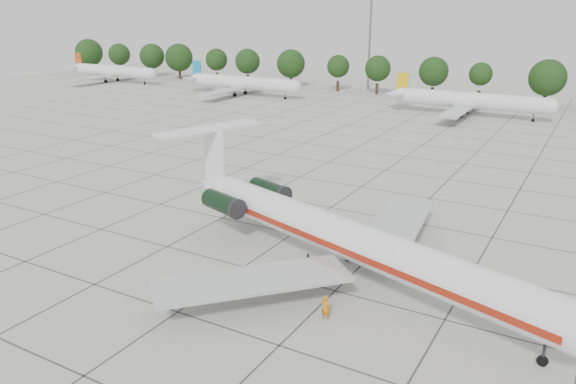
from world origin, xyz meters
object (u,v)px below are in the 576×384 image
floodlight_mast (370,30)px  bg_airliner_c (470,101)px  bg_airliner_a (113,71)px  ground_crew (326,308)px  main_airliner (335,234)px  bg_airliner_b (243,83)px

floodlight_mast → bg_airliner_c: bearing=-39.3°
bg_airliner_a → bg_airliner_c: (96.62, -3.39, 0.00)m
ground_crew → bg_airliner_a: bearing=-39.2°
bg_airliner_a → ground_crew: bearing=-38.0°
ground_crew → bg_airliner_c: bearing=-84.9°
main_airliner → bg_airliner_b: 92.56m
bg_airliner_b → bg_airliner_c: (51.63, -0.28, 0.00)m
main_airliner → ground_crew: bearing=-51.2°
bg_airliner_b → ground_crew: bearing=-52.7°
main_airliner → ground_crew: size_ratio=21.23×
main_airliner → bg_airliner_a: main_airliner is taller
main_airliner → ground_crew: main_airliner is taller
bg_airliner_a → bg_airliner_c: 96.68m
floodlight_mast → main_airliner: bearing=-69.4°
main_airliner → bg_airliner_b: (-57.67, 72.41, -0.25)m
bg_airliner_a → floodlight_mast: 70.46m
ground_crew → bg_airliner_c: (-8.60, 78.93, 2.03)m
ground_crew → bg_airliner_c: 79.43m
bg_airliner_b → floodlight_mast: size_ratio=1.11×
bg_airliner_a → bg_airliner_c: bearing=-2.0°
bg_airliner_c → floodlight_mast: floodlight_mast is taller
main_airliner → floodlight_mast: (-36.54, 97.08, 11.12)m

